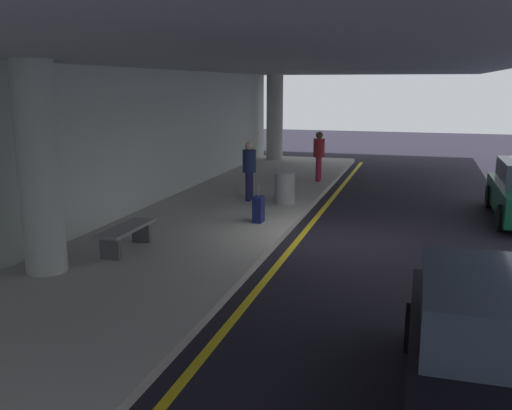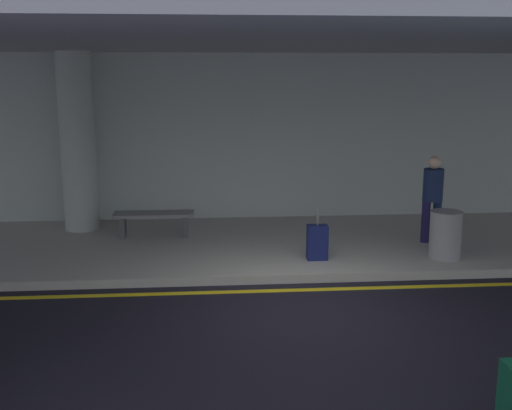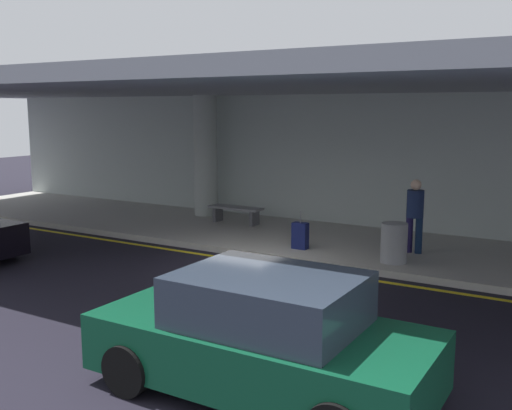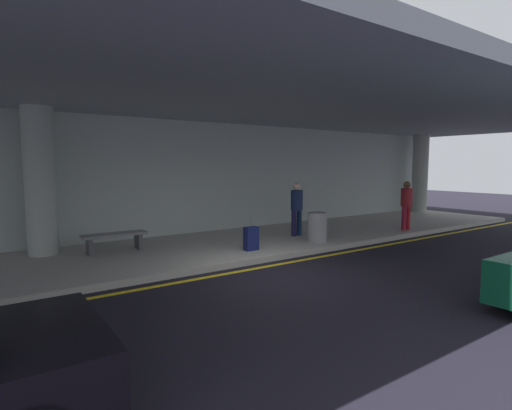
{
  "view_description": "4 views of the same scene",
  "coord_description": "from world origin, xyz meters",
  "px_view_note": "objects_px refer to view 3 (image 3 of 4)",
  "views": [
    {
      "loc": [
        -12.1,
        -1.84,
        3.4
      ],
      "look_at": [
        -0.84,
        1.49,
        0.87
      ],
      "focal_mm": 39.57,
      "sensor_mm": 36.0,
      "label": 1
    },
    {
      "loc": [
        -1.4,
        -8.7,
        3.4
      ],
      "look_at": [
        -0.57,
        1.56,
        1.21
      ],
      "focal_mm": 44.12,
      "sensor_mm": 36.0,
      "label": 2
    },
    {
      "loc": [
        6.63,
        -10.44,
        3.4
      ],
      "look_at": [
        -1.02,
        2.43,
        0.98
      ],
      "focal_mm": 41.93,
      "sensor_mm": 36.0,
      "label": 3
    },
    {
      "loc": [
        -5.29,
        -6.74,
        2.39
      ],
      "look_at": [
        0.8,
        1.98,
        1.32
      ],
      "focal_mm": 28.14,
      "sensor_mm": 36.0,
      "label": 4
    }
  ],
  "objects_px": {
    "car_dark_green": "(263,338)",
    "bench_metal": "(236,211)",
    "trash_bin_steel": "(394,243)",
    "support_column_far_left": "(206,156)",
    "suitcase_upright_primary": "(300,236)",
    "traveler_with_luggage": "(415,211)"
  },
  "relations": [
    {
      "from": "car_dark_green",
      "to": "trash_bin_steel",
      "type": "distance_m",
      "value": 6.35
    },
    {
      "from": "car_dark_green",
      "to": "bench_metal",
      "type": "bearing_deg",
      "value": -54.01
    },
    {
      "from": "car_dark_green",
      "to": "bench_metal",
      "type": "relative_size",
      "value": 2.56
    },
    {
      "from": "support_column_far_left",
      "to": "suitcase_upright_primary",
      "type": "distance_m",
      "value": 5.44
    },
    {
      "from": "support_column_far_left",
      "to": "traveler_with_luggage",
      "type": "relative_size",
      "value": 2.17
    },
    {
      "from": "trash_bin_steel",
      "to": "suitcase_upright_primary",
      "type": "bearing_deg",
      "value": 177.58
    },
    {
      "from": "car_dark_green",
      "to": "trash_bin_steel",
      "type": "relative_size",
      "value": 4.82
    },
    {
      "from": "traveler_with_luggage",
      "to": "bench_metal",
      "type": "relative_size",
      "value": 1.05
    },
    {
      "from": "support_column_far_left",
      "to": "traveler_with_luggage",
      "type": "height_order",
      "value": "support_column_far_left"
    },
    {
      "from": "traveler_with_luggage",
      "to": "suitcase_upright_primary",
      "type": "relative_size",
      "value": 1.87
    },
    {
      "from": "traveler_with_luggage",
      "to": "bench_metal",
      "type": "distance_m",
      "value": 5.49
    },
    {
      "from": "support_column_far_left",
      "to": "trash_bin_steel",
      "type": "height_order",
      "value": "support_column_far_left"
    },
    {
      "from": "car_dark_green",
      "to": "suitcase_upright_primary",
      "type": "xyz_separation_m",
      "value": [
        -2.72,
        6.43,
        -0.25
      ]
    },
    {
      "from": "traveler_with_luggage",
      "to": "trash_bin_steel",
      "type": "relative_size",
      "value": 1.98
    },
    {
      "from": "traveler_with_luggage",
      "to": "support_column_far_left",
      "type": "bearing_deg",
      "value": -39.18
    },
    {
      "from": "support_column_far_left",
      "to": "car_dark_green",
      "type": "bearing_deg",
      "value": -51.2
    },
    {
      "from": "car_dark_green",
      "to": "support_column_far_left",
      "type": "bearing_deg",
      "value": -49.72
    },
    {
      "from": "traveler_with_luggage",
      "to": "trash_bin_steel",
      "type": "height_order",
      "value": "traveler_with_luggage"
    },
    {
      "from": "car_dark_green",
      "to": "trash_bin_steel",
      "type": "bearing_deg",
      "value": -84.49
    },
    {
      "from": "suitcase_upright_primary",
      "to": "trash_bin_steel",
      "type": "xyz_separation_m",
      "value": [
        2.27,
        -0.1,
        0.11
      ]
    },
    {
      "from": "car_dark_green",
      "to": "trash_bin_steel",
      "type": "height_order",
      "value": "car_dark_green"
    },
    {
      "from": "support_column_far_left",
      "to": "car_dark_green",
      "type": "distance_m",
      "value": 11.65
    }
  ]
}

